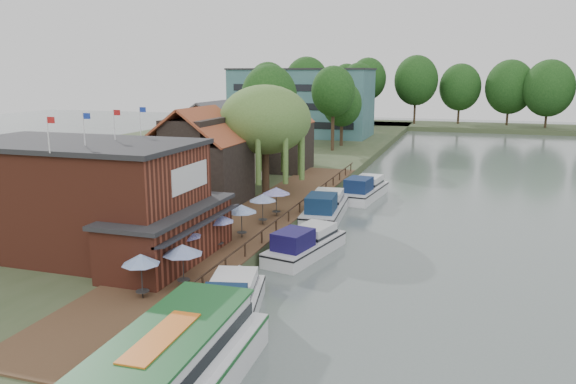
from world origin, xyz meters
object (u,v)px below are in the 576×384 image
(cruiser_2, at_px, (325,205))
(cruiser_3, at_px, (364,187))
(umbrella_0, at_px, (142,276))
(cruiser_0, at_px, (229,301))
(umbrella_3, at_px, (218,231))
(umbrella_1, at_px, (183,265))
(pub, at_px, (105,199))
(hotel_block, at_px, (302,102))
(cottage_b, at_px, (216,142))
(cottage_c, at_px, (278,134))
(cottage_a, at_px, (198,156))
(swan, at_px, (160,380))
(umbrella_4, at_px, (242,221))
(willow, at_px, (265,141))
(umbrella_2, at_px, (184,247))
(umbrella_6, at_px, (276,202))
(cruiser_1, at_px, (305,240))
(umbrella_5, at_px, (263,209))

(cruiser_2, height_order, cruiser_3, cruiser_2)
(umbrella_0, distance_m, cruiser_0, 4.67)
(umbrella_3, xyz_separation_m, cruiser_3, (5.58, 22.79, -1.09))
(umbrella_1, bearing_deg, pub, 153.59)
(hotel_block, bearing_deg, cottage_b, -85.03)
(hotel_block, distance_m, cottage_c, 37.90)
(cottage_c, relative_size, cruiser_2, 0.82)
(umbrella_0, bearing_deg, cottage_a, 109.03)
(swan, bearing_deg, umbrella_4, 101.31)
(willow, bearing_deg, hotel_block, 102.71)
(pub, height_order, cruiser_0, pub)
(umbrella_1, bearing_deg, umbrella_2, 117.08)
(umbrella_6, bearing_deg, pub, -120.33)
(cottage_a, xyz_separation_m, umbrella_3, (7.38, -11.97, -2.96))
(cruiser_0, xyz_separation_m, cruiser_2, (-0.45, 21.71, 0.10))
(umbrella_0, xyz_separation_m, swan, (4.13, -5.42, -2.07))
(hotel_block, bearing_deg, umbrella_4, -77.13)
(cruiser_3, relative_size, swan, 22.53)
(umbrella_3, bearing_deg, cruiser_2, 74.60)
(umbrella_6, bearing_deg, umbrella_0, -93.33)
(umbrella_4, height_order, umbrella_6, same)
(cruiser_1, bearing_deg, cottage_a, 158.19)
(cruiser_2, bearing_deg, cruiser_1, -88.06)
(umbrella_0, bearing_deg, umbrella_4, 86.52)
(umbrella_2, bearing_deg, umbrella_5, 83.64)
(willow, distance_m, umbrella_0, 26.21)
(umbrella_2, height_order, umbrella_3, same)
(cottage_b, xyz_separation_m, swan, (14.29, -36.20, -5.03))
(umbrella_0, height_order, umbrella_6, same)
(cottage_c, relative_size, willow, 0.82)
(cottage_a, bearing_deg, umbrella_1, -65.76)
(pub, distance_m, cruiser_0, 12.22)
(cruiser_0, bearing_deg, hotel_block, 90.48)
(pub, bearing_deg, cruiser_2, 58.79)
(cottage_b, relative_size, cruiser_2, 0.93)
(cottage_c, xyz_separation_m, umbrella_4, (6.88, -28.12, -2.96))
(swan, bearing_deg, umbrella_2, 112.75)
(cottage_b, distance_m, umbrella_2, 27.72)
(umbrella_6, height_order, cruiser_1, umbrella_6)
(cruiser_3, bearing_deg, cottage_c, 152.22)
(cottage_a, height_order, umbrella_4, cottage_a)
(willow, height_order, umbrella_4, willow)
(cottage_c, distance_m, umbrella_4, 29.10)
(umbrella_6, bearing_deg, umbrella_3, -95.15)
(pub, distance_m, umbrella_0, 8.78)
(umbrella_0, relative_size, swan, 5.40)
(umbrella_1, xyz_separation_m, cruiser_2, (2.76, 20.47, -1.03))
(cottage_a, xyz_separation_m, cruiser_3, (12.96, 10.82, -4.05))
(umbrella_6, bearing_deg, umbrella_4, -93.05)
(umbrella_3, bearing_deg, cruiser_0, -61.95)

